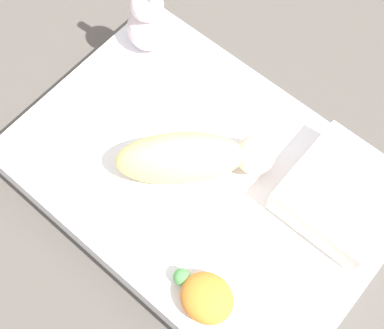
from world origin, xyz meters
name	(u,v)px	position (x,y,z in m)	size (l,w,h in m)	color
ground_plane	(203,192)	(0.00, 0.00, 0.00)	(12.00, 12.00, 0.00)	#514C47
bed_mattress	(203,183)	(0.00, 0.00, 0.09)	(1.15, 0.80, 0.17)	white
swaddled_baby	(191,158)	(0.03, 0.02, 0.26)	(0.41, 0.41, 0.18)	#EFDB7F
pillow	(342,195)	(-0.37, -0.19, 0.23)	(0.31, 0.32, 0.11)	white
bunny_plush	(149,21)	(0.46, -0.26, 0.28)	(0.15, 0.15, 0.29)	silver
turtle_plush	(205,297)	(-0.25, 0.30, 0.21)	(0.19, 0.14, 0.09)	orange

